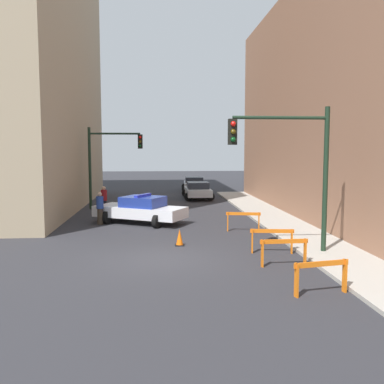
{
  "coord_description": "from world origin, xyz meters",
  "views": [
    {
      "loc": [
        -0.14,
        -14.63,
        3.82
      ],
      "look_at": [
        1.5,
        5.38,
        1.8
      ],
      "focal_mm": 40.0,
      "sensor_mm": 36.0,
      "label": 1
    }
  ],
  "objects_px": {
    "police_car": "(141,209)",
    "barrier_back": "(272,237)",
    "traffic_light_far": "(107,156)",
    "barrier_front": "(321,272)",
    "traffic_light_near": "(294,157)",
    "parked_car_near": "(198,190)",
    "barrier_mid": "(284,248)",
    "barrier_corner": "(243,218)",
    "parked_car_mid": "(194,184)",
    "pedestrian_crossing": "(100,208)",
    "traffic_cone": "(180,238)",
    "pedestrian_corner": "(104,200)"
  },
  "relations": [
    {
      "from": "barrier_front",
      "to": "pedestrian_crossing",
      "type": "bearing_deg",
      "value": 122.77
    },
    {
      "from": "parked_car_near",
      "to": "pedestrian_crossing",
      "type": "xyz_separation_m",
      "value": [
        -6.0,
        -10.82,
        0.19
      ]
    },
    {
      "from": "police_car",
      "to": "barrier_back",
      "type": "distance_m",
      "value": 8.48
    },
    {
      "from": "barrier_front",
      "to": "parked_car_mid",
      "type": "bearing_deg",
      "value": 91.87
    },
    {
      "from": "barrier_back",
      "to": "barrier_corner",
      "type": "bearing_deg",
      "value": 92.8
    },
    {
      "from": "pedestrian_crossing",
      "to": "traffic_cone",
      "type": "bearing_deg",
      "value": -70.19
    },
    {
      "from": "police_car",
      "to": "parked_car_mid",
      "type": "bearing_deg",
      "value": 14.82
    },
    {
      "from": "pedestrian_corner",
      "to": "police_car",
      "type": "bearing_deg",
      "value": 41.7
    },
    {
      "from": "barrier_corner",
      "to": "barrier_back",
      "type": "bearing_deg",
      "value": -87.2
    },
    {
      "from": "pedestrian_crossing",
      "to": "barrier_mid",
      "type": "height_order",
      "value": "pedestrian_crossing"
    },
    {
      "from": "parked_car_mid",
      "to": "pedestrian_crossing",
      "type": "distance_m",
      "value": 18.07
    },
    {
      "from": "traffic_light_near",
      "to": "police_car",
      "type": "bearing_deg",
      "value": 128.99
    },
    {
      "from": "police_car",
      "to": "parked_car_mid",
      "type": "distance_m",
      "value": 17.28
    },
    {
      "from": "barrier_corner",
      "to": "pedestrian_corner",
      "type": "bearing_deg",
      "value": 140.45
    },
    {
      "from": "barrier_mid",
      "to": "pedestrian_crossing",
      "type": "bearing_deg",
      "value": 129.87
    },
    {
      "from": "pedestrian_corner",
      "to": "barrier_mid",
      "type": "xyz_separation_m",
      "value": [
        7.23,
        -11.87,
        -0.24
      ]
    },
    {
      "from": "traffic_light_far",
      "to": "police_car",
      "type": "xyz_separation_m",
      "value": [
        2.3,
        -5.63,
        -2.67
      ]
    },
    {
      "from": "pedestrian_crossing",
      "to": "barrier_corner",
      "type": "xyz_separation_m",
      "value": [
        6.88,
        -2.38,
        -0.24
      ]
    },
    {
      "from": "traffic_light_near",
      "to": "pedestrian_corner",
      "type": "height_order",
      "value": "traffic_light_near"
    },
    {
      "from": "barrier_front",
      "to": "traffic_light_near",
      "type": "bearing_deg",
      "value": 82.05
    },
    {
      "from": "traffic_light_far",
      "to": "barrier_front",
      "type": "height_order",
      "value": "traffic_light_far"
    },
    {
      "from": "parked_car_mid",
      "to": "traffic_cone",
      "type": "xyz_separation_m",
      "value": [
        -2.48,
        -22.03,
        -0.36
      ]
    },
    {
      "from": "police_car",
      "to": "barrier_back",
      "type": "xyz_separation_m",
      "value": [
        5.05,
        -6.82,
        -0.11
      ]
    },
    {
      "from": "barrier_mid",
      "to": "barrier_back",
      "type": "bearing_deg",
      "value": 87.28
    },
    {
      "from": "barrier_mid",
      "to": "traffic_cone",
      "type": "xyz_separation_m",
      "value": [
        -3.23,
        3.31,
        -0.3
      ]
    },
    {
      "from": "barrier_mid",
      "to": "barrier_corner",
      "type": "height_order",
      "value": "same"
    },
    {
      "from": "pedestrian_corner",
      "to": "traffic_cone",
      "type": "height_order",
      "value": "pedestrian_corner"
    },
    {
      "from": "parked_car_mid",
      "to": "pedestrian_crossing",
      "type": "xyz_separation_m",
      "value": [
        -6.26,
        -16.95,
        0.19
      ]
    },
    {
      "from": "barrier_corner",
      "to": "traffic_light_far",
      "type": "bearing_deg",
      "value": 131.05
    },
    {
      "from": "parked_car_mid",
      "to": "barrier_front",
      "type": "bearing_deg",
      "value": -85.03
    },
    {
      "from": "barrier_corner",
      "to": "barrier_mid",
      "type": "bearing_deg",
      "value": -88.82
    },
    {
      "from": "police_car",
      "to": "pedestrian_crossing",
      "type": "relative_size",
      "value": 3.02
    },
    {
      "from": "traffic_cone",
      "to": "pedestrian_corner",
      "type": "bearing_deg",
      "value": 115.03
    },
    {
      "from": "traffic_light_near",
      "to": "parked_car_near",
      "type": "bearing_deg",
      "value": 95.7
    },
    {
      "from": "pedestrian_crossing",
      "to": "barrier_back",
      "type": "bearing_deg",
      "value": -59.86
    },
    {
      "from": "traffic_light_far",
      "to": "barrier_mid",
      "type": "bearing_deg",
      "value": -62.91
    },
    {
      "from": "police_car",
      "to": "barrier_corner",
      "type": "relative_size",
      "value": 3.16
    },
    {
      "from": "pedestrian_crossing",
      "to": "barrier_front",
      "type": "xyz_separation_m",
      "value": [
        7.18,
        -11.15,
        -0.24
      ]
    },
    {
      "from": "barrier_mid",
      "to": "parked_car_mid",
      "type": "bearing_deg",
      "value": 91.69
    },
    {
      "from": "barrier_mid",
      "to": "traffic_light_far",
      "type": "bearing_deg",
      "value": 117.09
    },
    {
      "from": "parked_car_mid",
      "to": "barrier_mid",
      "type": "xyz_separation_m",
      "value": [
        0.75,
        -25.34,
        -0.06
      ]
    },
    {
      "from": "parked_car_near",
      "to": "pedestrian_corner",
      "type": "xyz_separation_m",
      "value": [
        -6.23,
        -7.34,
        0.19
      ]
    },
    {
      "from": "parked_car_near",
      "to": "barrier_front",
      "type": "relative_size",
      "value": 2.73
    },
    {
      "from": "traffic_light_far",
      "to": "pedestrian_corner",
      "type": "relative_size",
      "value": 3.13
    },
    {
      "from": "barrier_front",
      "to": "barrier_mid",
      "type": "xyz_separation_m",
      "value": [
        -0.17,
        2.76,
        0.0
      ]
    },
    {
      "from": "barrier_back",
      "to": "traffic_cone",
      "type": "relative_size",
      "value": 2.43
    },
    {
      "from": "pedestrian_corner",
      "to": "traffic_cone",
      "type": "relative_size",
      "value": 2.53
    },
    {
      "from": "parked_car_mid",
      "to": "barrier_mid",
      "type": "bearing_deg",
      "value": -85.2
    },
    {
      "from": "barrier_back",
      "to": "barrier_corner",
      "type": "xyz_separation_m",
      "value": [
        -0.21,
        4.24,
        0.0
      ]
    },
    {
      "from": "traffic_cone",
      "to": "police_car",
      "type": "bearing_deg",
      "value": 108.21
    }
  ]
}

